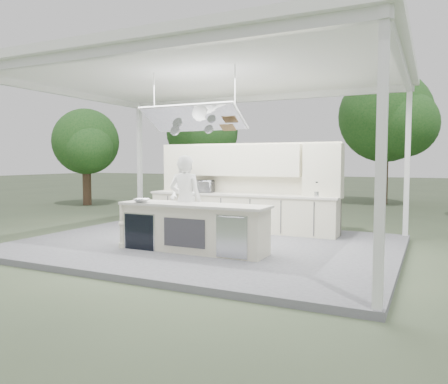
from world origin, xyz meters
The scene contains 12 objects.
ground centered at (0.00, 0.00, 0.00)m, with size 90.00×90.00×0.00m, color #455037.
stage_deck centered at (0.00, 0.00, 0.06)m, with size 8.00×6.00×0.12m, color slate.
tent centered at (0.00, -0.01, 3.71)m, with size 8.20×6.20×3.86m.
demo_island centered at (0.18, -0.91, 0.60)m, with size 3.10×0.79×0.95m.
back_counter centered at (0.00, 1.90, 0.60)m, with size 5.08×0.72×0.95m.
back_wall_unit centered at (0.44, 2.11, 1.57)m, with size 5.05×0.48×2.25m.
tree_cluster centered at (-0.16, 9.77, 3.29)m, with size 19.55×9.40×5.85m.
head_chef centered at (-0.15, -0.62, 1.08)m, with size 0.70×0.46×1.92m, color white.
sous_chef centered at (-1.33, 1.33, 1.03)m, with size 0.88×0.69×1.81m, color white.
toaster_oven centered at (-1.07, 1.81, 1.23)m, with size 0.59×0.40×0.33m, color silver.
bowl_large centered at (-0.86, -1.15, 1.11)m, with size 0.32×0.32×0.08m, color silver.
bowl_small centered at (-0.92, -1.15, 1.10)m, with size 0.21×0.21×0.06m, color silver.
Camera 1 is at (4.46, -8.37, 1.92)m, focal length 35.00 mm.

